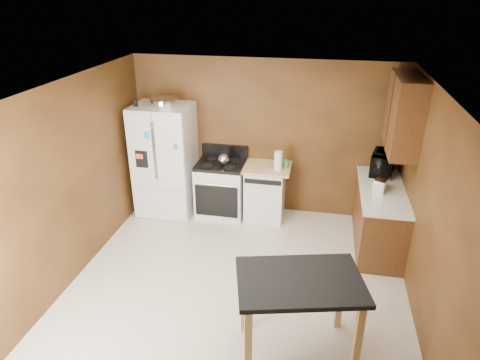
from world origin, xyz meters
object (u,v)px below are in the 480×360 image
(roasting_pan, at_px, (164,102))
(refrigerator, at_px, (165,160))
(pen_cup, at_px, (135,103))
(island, at_px, (299,291))
(toaster, at_px, (381,185))
(dishwasher, at_px, (265,191))
(microwave, at_px, (383,163))
(kettle, at_px, (224,160))
(gas_range, at_px, (221,188))
(green_canister, at_px, (286,164))
(paper_towel, at_px, (278,161))

(roasting_pan, bearing_deg, refrigerator, -157.75)
(pen_cup, bearing_deg, island, -43.07)
(island, bearing_deg, toaster, 66.58)
(dishwasher, xyz_separation_m, island, (0.73, -2.74, 0.32))
(roasting_pan, bearing_deg, microwave, 2.52)
(kettle, relative_size, gas_range, 0.16)
(microwave, bearing_deg, green_canister, 105.12)
(pen_cup, height_order, green_canister, pen_cup)
(green_canister, xyz_separation_m, dishwasher, (-0.30, -0.04, -0.49))
(kettle, xyz_separation_m, island, (1.39, -2.65, -0.22))
(kettle, relative_size, refrigerator, 0.10)
(gas_range, bearing_deg, paper_towel, -4.01)
(microwave, distance_m, island, 3.02)
(toaster, distance_m, dishwasher, 1.84)
(roasting_pan, xyz_separation_m, dishwasher, (1.58, 0.06, -1.40))
(green_canister, xyz_separation_m, toaster, (1.37, -0.60, 0.04))
(paper_towel, bearing_deg, refrigerator, 179.88)
(island, bearing_deg, pen_cup, 136.93)
(pen_cup, distance_m, toaster, 3.78)
(green_canister, relative_size, gas_range, 0.10)
(roasting_pan, relative_size, refrigerator, 0.23)
(microwave, xyz_separation_m, refrigerator, (-3.38, -0.17, -0.16))
(dishwasher, bearing_deg, kettle, -171.91)
(pen_cup, bearing_deg, gas_range, 8.05)
(pen_cup, xyz_separation_m, paper_towel, (2.19, 0.11, -0.82))
(gas_range, height_order, dishwasher, gas_range)
(paper_towel, distance_m, green_canister, 0.19)
(paper_towel, height_order, green_canister, paper_towel)
(pen_cup, xyz_separation_m, microwave, (3.74, 0.29, -0.80))
(roasting_pan, distance_m, dishwasher, 2.11)
(paper_towel, bearing_deg, island, -78.73)
(paper_towel, distance_m, island, 2.72)
(dishwasher, bearing_deg, gas_range, -178.06)
(microwave, xyz_separation_m, dishwasher, (-1.75, -0.08, -0.60))
(gas_range, bearing_deg, kettle, -47.28)
(toaster, height_order, dishwasher, toaster)
(refrigerator, bearing_deg, toaster, -8.19)
(pen_cup, relative_size, microwave, 0.19)
(kettle, distance_m, toaster, 2.38)
(roasting_pan, relative_size, green_canister, 3.77)
(paper_towel, bearing_deg, green_canister, 50.78)
(refrigerator, bearing_deg, roasting_pan, 22.25)
(paper_towel, relative_size, dishwasher, 0.33)
(toaster, relative_size, island, 0.18)
(roasting_pan, relative_size, dishwasher, 0.47)
(green_canister, xyz_separation_m, microwave, (1.45, 0.04, 0.11))
(toaster, distance_m, refrigerator, 3.34)
(paper_towel, height_order, microwave, microwave)
(roasting_pan, bearing_deg, gas_range, 2.65)
(roasting_pan, bearing_deg, dishwasher, 2.33)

